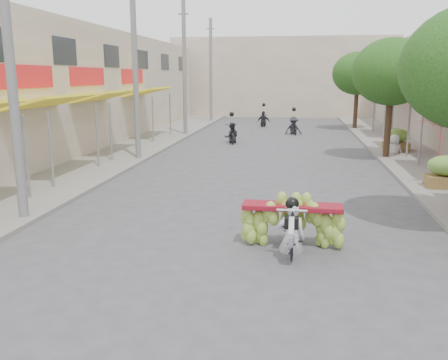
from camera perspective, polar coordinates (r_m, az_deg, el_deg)
ground at (r=8.64m, az=-1.51°, el=-12.35°), size 120.00×120.00×0.00m
sidewalk_left at (r=24.48m, az=-11.53°, el=3.79°), size 4.00×60.00×0.12m
sidewalk_right at (r=23.67m, az=22.27°, el=2.82°), size 4.00×60.00×0.12m
shophouse_row_left at (r=25.50m, az=-23.38°, el=10.01°), size 9.77×40.00×6.00m
far_building at (r=45.74m, az=7.07°, el=12.15°), size 20.00×6.00×7.00m
utility_pole_near at (r=12.70m, az=-24.40°, el=13.18°), size 0.60×0.24×8.00m
utility_pole_mid at (r=20.86m, az=-10.65°, el=13.31°), size 0.60×0.24×8.00m
utility_pole_far at (r=29.52m, az=-4.78°, el=13.15°), size 0.60×0.24×8.00m
utility_pole_back at (r=38.33m, az=-1.60°, el=13.00°), size 0.60×0.24×8.00m
street_tree_mid at (r=22.08m, az=19.55°, el=12.14°), size 3.40×3.40×5.25m
street_tree_far at (r=33.96m, az=15.79°, el=12.22°), size 3.40×3.40×5.25m
produce_crate_mid at (r=16.69m, az=25.23°, el=1.19°), size 1.20×0.88×1.16m
produce_crate_far at (r=24.37m, az=20.03°, el=4.81°), size 1.20×0.88×1.16m
banana_motorbike at (r=10.10m, az=8.16°, el=-4.64°), size 2.20×1.92×1.98m
market_umbrella at (r=16.56m, az=24.87°, el=7.07°), size 2.01×2.01×1.61m
pedestrian at (r=23.47m, az=19.90°, el=5.18°), size 0.92×0.66×1.70m
bg_motorbike_a at (r=26.20m, az=0.93°, el=6.06°), size 1.01×1.86×1.95m
bg_motorbike_b at (r=30.38m, az=8.37°, el=7.04°), size 1.16×1.70×1.95m
bg_motorbike_c at (r=34.97m, az=4.79°, el=7.75°), size 0.98×1.55×1.95m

